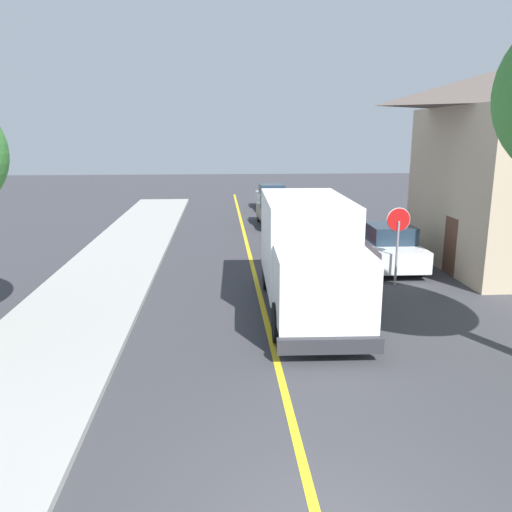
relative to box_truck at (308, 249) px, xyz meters
The scene contains 8 objects.
sidewalk_curb 8.48m from the box_truck, 143.75° to the right, with size 3.60×60.00×0.15m, color #9E9E99.
centre_line_yellow 2.44m from the box_truck, 140.11° to the left, with size 0.16×56.00×0.01m, color gold.
box_truck is the anchor object (origin of this frame).
parked_car_near 7.58m from the box_truck, 81.25° to the left, with size 1.82×4.41×1.67m.
parked_car_mid 14.01m from the box_truck, 87.53° to the left, with size 1.97×4.47×1.67m.
parked_car_far 20.41m from the box_truck, 87.21° to the left, with size 1.95×4.46×1.67m.
parked_van_across 6.01m from the box_truck, 48.91° to the left, with size 1.87×4.43×1.67m.
stop_sign 3.99m from the box_truck, 31.84° to the left, with size 0.80×0.10×2.65m.
Camera 1 is at (-1.24, -5.59, 5.06)m, focal length 36.32 mm.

